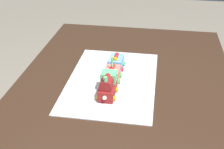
% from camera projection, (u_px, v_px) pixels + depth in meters
% --- Properties ---
extents(dining_table, '(1.40, 1.00, 0.74)m').
position_uv_depth(dining_table, '(124.00, 103.00, 1.45)').
color(dining_table, '#382316').
rests_on(dining_table, ground).
extents(cake_board, '(0.60, 0.40, 0.00)m').
position_uv_depth(cake_board, '(112.00, 80.00, 1.41)').
color(cake_board, silver).
rests_on(cake_board, dining_table).
extents(cake_locomotive, '(0.14, 0.08, 0.12)m').
position_uv_depth(cake_locomotive, '(107.00, 86.00, 1.28)').
color(cake_locomotive, maroon).
rests_on(cake_locomotive, cake_board).
extents(cake_car_gondola_coral, '(0.10, 0.08, 0.07)m').
position_uv_depth(cake_car_gondola_coral, '(112.00, 74.00, 1.40)').
color(cake_car_gondola_coral, '#F27260').
rests_on(cake_car_gondola_coral, cake_board).
extents(cake_car_hopper_sky_blue, '(0.10, 0.08, 0.07)m').
position_uv_depth(cake_car_hopper_sky_blue, '(116.00, 62.00, 1.50)').
color(cake_car_hopper_sky_blue, '#669EEA').
rests_on(cake_car_hopper_sky_blue, cake_board).
extents(birthday_candle, '(0.01, 0.01, 0.06)m').
position_uv_depth(birthday_candle, '(112.00, 61.00, 1.36)').
color(birthday_candle, '#66D872').
rests_on(birthday_candle, cake_car_gondola_coral).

